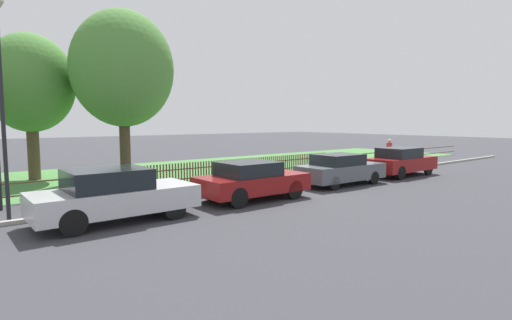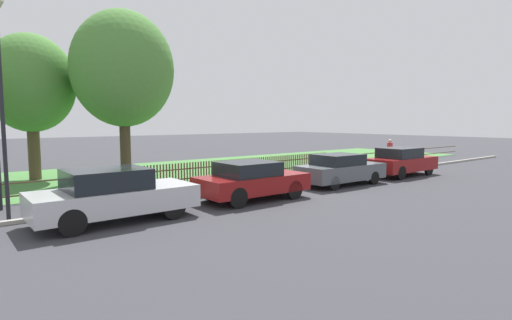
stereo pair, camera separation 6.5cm
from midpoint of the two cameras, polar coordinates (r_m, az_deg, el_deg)
name	(u,v)px [view 2 (the right image)]	position (r m, az deg, el deg)	size (l,w,h in m)	color
ground_plane	(293,186)	(17.17, 5.44, -3.69)	(120.00, 120.00, 0.00)	#38383D
kerb_stone	(292,184)	(17.23, 5.21, -3.45)	(42.82, 0.20, 0.12)	#9E998E
grass_strip	(198,168)	(23.46, -8.16, -1.20)	(42.82, 9.73, 0.01)	#477F3D
park_fence	(249,168)	(19.41, -0.89, -1.14)	(42.82, 0.05, 0.97)	brown
parked_car_silver_hatchback	(113,194)	(11.69, -19.60, -4.66)	(4.34, 1.88, 1.47)	#BCBCC1
parked_car_black_saloon	(251,180)	(13.98, -0.54, -2.87)	(3.97, 1.86, 1.36)	maroon
parked_car_navy_estate	(340,169)	(17.62, 12.05, -1.30)	(4.16, 1.81, 1.35)	#51565B
parked_car_red_compact	(401,161)	(21.35, 20.09, -0.19)	(4.16, 1.69, 1.43)	maroon
covered_motorcycle	(237,169)	(17.64, -2.63, -1.34)	(1.91, 0.70, 1.04)	black
tree_behind_motorcycle	(30,84)	(21.42, -29.45, 9.45)	(3.93, 3.93, 6.76)	brown
tree_mid_park	(123,69)	(19.65, -18.38, 12.18)	(4.59, 4.59, 7.78)	#473828
pedestrian_by_lamp	(390,151)	(25.64, 18.63, 1.22)	(0.37, 0.38, 1.66)	black
street_lamp	(1,85)	(12.87, -32.50, 8.98)	(0.20, 0.79, 5.95)	black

